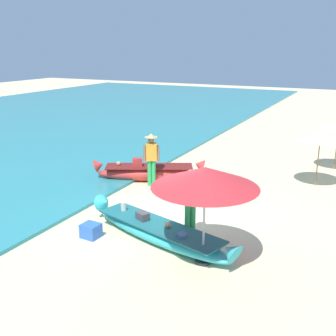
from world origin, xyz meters
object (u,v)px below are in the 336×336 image
person_tourist_customer (190,200)px  patio_umbrella_large (205,178)px  boat_cyan_foreground (159,232)px  cooler_box (91,231)px  boat_red_midground (149,172)px  person_vendor_hatted (151,156)px

person_tourist_customer → patio_umbrella_large: size_ratio=0.78×
boat_cyan_foreground → cooler_box: boat_cyan_foreground is taller
boat_cyan_foreground → boat_red_midground: bearing=121.8°
boat_cyan_foreground → person_tourist_customer: size_ratio=2.55×
person_vendor_hatted → person_tourist_customer: (2.78, -3.10, -0.05)m
person_vendor_hatted → cooler_box: 4.29m
boat_red_midground → boat_cyan_foreground: bearing=-58.2°
person_tourist_customer → cooler_box: size_ratio=4.08×
boat_cyan_foreground → person_tourist_customer: 1.10m
boat_cyan_foreground → boat_red_midground: boat_red_midground is taller
boat_red_midground → cooler_box: size_ratio=8.58×
boat_cyan_foreground → cooler_box: bearing=-160.3°
person_tourist_customer → patio_umbrella_large: bearing=-52.9°
patio_umbrella_large → person_vendor_hatted: bearing=130.8°
boat_red_midground → person_vendor_hatted: person_vendor_hatted is taller
person_tourist_customer → patio_umbrella_large: (0.75, -0.99, 0.97)m
boat_red_midground → person_tourist_customer: (3.14, -3.57, 0.71)m
boat_red_midground → patio_umbrella_large: (3.89, -4.56, 1.68)m
patio_umbrella_large → boat_red_midground: bearing=130.5°
person_vendor_hatted → cooler_box: (0.55, -4.17, -0.88)m
boat_cyan_foreground → person_vendor_hatted: (-2.16, 3.59, 0.82)m
person_tourist_customer → person_vendor_hatted: bearing=131.9°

